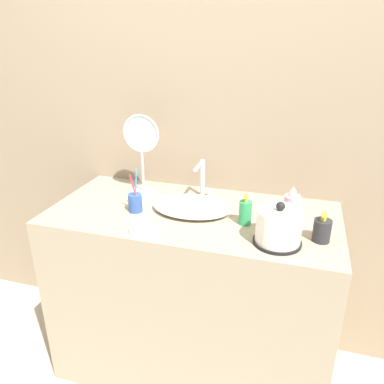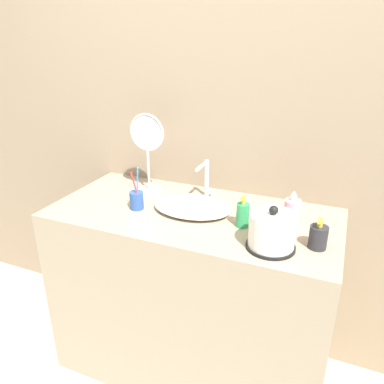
# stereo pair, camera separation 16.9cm
# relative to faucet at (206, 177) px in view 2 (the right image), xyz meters

# --- Properties ---
(wall_back) EXTENTS (6.00, 0.04, 2.60)m
(wall_back) POSITION_rel_faucet_xyz_m (0.00, 0.15, 0.28)
(wall_back) COLOR gray
(wall_back) RESTS_ON ground_plane
(vanity_counter) EXTENTS (1.33, 0.63, 0.92)m
(vanity_counter) POSITION_rel_faucet_xyz_m (0.00, -0.18, -0.57)
(vanity_counter) COLOR gray
(vanity_counter) RESTS_ON ground_plane
(sink_basin) EXTENTS (0.37, 0.27, 0.04)m
(sink_basin) POSITION_rel_faucet_xyz_m (-0.01, -0.17, -0.09)
(sink_basin) COLOR white
(sink_basin) RESTS_ON vanity_counter
(faucet) EXTENTS (0.06, 0.14, 0.19)m
(faucet) POSITION_rel_faucet_xyz_m (0.00, 0.00, 0.00)
(faucet) COLOR silver
(faucet) RESTS_ON vanity_counter
(electric_kettle) EXTENTS (0.19, 0.19, 0.18)m
(electric_kettle) POSITION_rel_faucet_xyz_m (0.40, -0.36, -0.04)
(electric_kettle) COLOR black
(electric_kettle) RESTS_ON vanity_counter
(toothbrush_cup) EXTENTS (0.06, 0.06, 0.20)m
(toothbrush_cup) POSITION_rel_faucet_xyz_m (-0.25, -0.25, -0.06)
(toothbrush_cup) COLOR #2D519E
(toothbrush_cup) RESTS_ON vanity_counter
(lotion_bottle) EXTENTS (0.07, 0.07, 0.13)m
(lotion_bottle) POSITION_rel_faucet_xyz_m (0.57, -0.29, -0.06)
(lotion_bottle) COLOR #28282D
(lotion_bottle) RESTS_ON vanity_counter
(shampoo_bottle) EXTENTS (0.05, 0.05, 0.14)m
(shampoo_bottle) POSITION_rel_faucet_xyz_m (0.25, -0.23, -0.05)
(shampoo_bottle) COLOR #2D9956
(shampoo_bottle) RESTS_ON vanity_counter
(mouthwash_bottle) EXTENTS (0.07, 0.07, 0.15)m
(mouthwash_bottle) POSITION_rel_faucet_xyz_m (0.44, -0.12, -0.05)
(mouthwash_bottle) COLOR #EAA8C6
(mouthwash_bottle) RESTS_ON vanity_counter
(soap_dish) EXTENTS (0.11, 0.11, 0.03)m
(soap_dish) POSITION_rel_faucet_xyz_m (-0.15, -0.42, -0.10)
(soap_dish) COLOR white
(soap_dish) RESTS_ON vanity_counter
(vanity_mirror) EXTENTS (0.19, 0.13, 0.41)m
(vanity_mirror) POSITION_rel_faucet_xyz_m (-0.30, -0.04, 0.12)
(vanity_mirror) COLOR silver
(vanity_mirror) RESTS_ON vanity_counter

